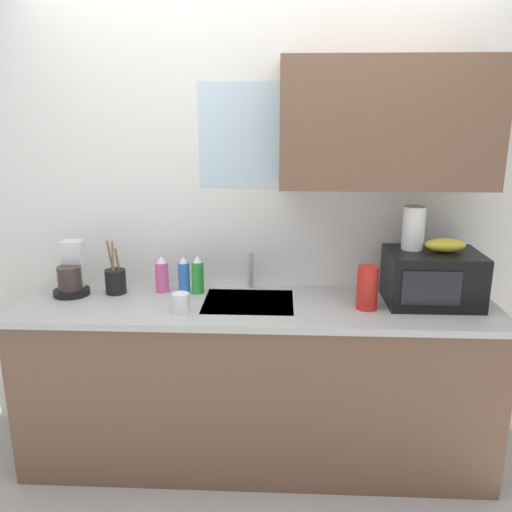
{
  "coord_description": "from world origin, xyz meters",
  "views": [
    {
      "loc": [
        0.12,
        -2.53,
        1.84
      ],
      "look_at": [
        0.0,
        0.0,
        1.15
      ],
      "focal_mm": 36.94,
      "sensor_mm": 36.0,
      "label": 1
    }
  ],
  "objects_px": {
    "coffee_maker": "(72,274)",
    "dish_soap_bottle_blue": "(184,276)",
    "banana_bunch": "(445,245)",
    "dish_soap_bottle_pink": "(162,275)",
    "mug_white": "(181,303)",
    "paper_towel_roll": "(414,228)",
    "cereal_canister": "(367,288)",
    "microwave": "(432,278)",
    "dish_soap_bottle_green": "(198,276)",
    "utensil_crock": "(116,280)"
  },
  "relations": [
    {
      "from": "paper_towel_roll",
      "to": "utensil_crock",
      "type": "xyz_separation_m",
      "value": [
        -1.56,
        0.02,
        -0.31
      ]
    },
    {
      "from": "coffee_maker",
      "to": "paper_towel_roll",
      "type": "bearing_deg",
      "value": -0.27
    },
    {
      "from": "dish_soap_bottle_blue",
      "to": "mug_white",
      "type": "distance_m",
      "value": 0.3
    },
    {
      "from": "microwave",
      "to": "dish_soap_bottle_green",
      "type": "bearing_deg",
      "value": 175.63
    },
    {
      "from": "paper_towel_roll",
      "to": "cereal_canister",
      "type": "bearing_deg",
      "value": -147.99
    },
    {
      "from": "banana_bunch",
      "to": "mug_white",
      "type": "distance_m",
      "value": 1.34
    },
    {
      "from": "dish_soap_bottle_blue",
      "to": "mug_white",
      "type": "xyz_separation_m",
      "value": [
        0.04,
        -0.29,
        -0.05
      ]
    },
    {
      "from": "microwave",
      "to": "coffee_maker",
      "type": "height_order",
      "value": "coffee_maker"
    },
    {
      "from": "microwave",
      "to": "dish_soap_bottle_green",
      "type": "relative_size",
      "value": 2.2
    },
    {
      "from": "dish_soap_bottle_blue",
      "to": "dish_soap_bottle_pink",
      "type": "height_order",
      "value": "dish_soap_bottle_blue"
    },
    {
      "from": "microwave",
      "to": "banana_bunch",
      "type": "distance_m",
      "value": 0.18
    },
    {
      "from": "cereal_canister",
      "to": "dish_soap_bottle_green",
      "type": "bearing_deg",
      "value": 167.64
    },
    {
      "from": "banana_bunch",
      "to": "coffee_maker",
      "type": "relative_size",
      "value": 0.71
    },
    {
      "from": "paper_towel_roll",
      "to": "coffee_maker",
      "type": "relative_size",
      "value": 0.79
    },
    {
      "from": "cereal_canister",
      "to": "mug_white",
      "type": "bearing_deg",
      "value": -174.37
    },
    {
      "from": "dish_soap_bottle_blue",
      "to": "cereal_canister",
      "type": "xyz_separation_m",
      "value": [
        0.95,
        -0.2,
        0.02
      ]
    },
    {
      "from": "dish_soap_bottle_green",
      "to": "mug_white",
      "type": "relative_size",
      "value": 2.2
    },
    {
      "from": "microwave",
      "to": "cereal_canister",
      "type": "bearing_deg",
      "value": -163.83
    },
    {
      "from": "paper_towel_roll",
      "to": "mug_white",
      "type": "height_order",
      "value": "paper_towel_roll"
    },
    {
      "from": "dish_soap_bottle_pink",
      "to": "cereal_canister",
      "type": "bearing_deg",
      "value": -11.19
    },
    {
      "from": "utensil_crock",
      "to": "mug_white",
      "type": "bearing_deg",
      "value": -32.8
    },
    {
      "from": "paper_towel_roll",
      "to": "utensil_crock",
      "type": "distance_m",
      "value": 1.59
    },
    {
      "from": "paper_towel_roll",
      "to": "mug_white",
      "type": "relative_size",
      "value": 2.32
    },
    {
      "from": "dish_soap_bottle_pink",
      "to": "mug_white",
      "type": "distance_m",
      "value": 0.34
    },
    {
      "from": "paper_towel_roll",
      "to": "cereal_canister",
      "type": "relative_size",
      "value": 1.01
    },
    {
      "from": "mug_white",
      "to": "banana_bunch",
      "type": "bearing_deg",
      "value": 8.3
    },
    {
      "from": "dish_soap_bottle_green",
      "to": "dish_soap_bottle_blue",
      "type": "xyz_separation_m",
      "value": [
        -0.08,
        0.01,
        -0.0
      ]
    },
    {
      "from": "microwave",
      "to": "dish_soap_bottle_blue",
      "type": "bearing_deg",
      "value": 175.53
    },
    {
      "from": "banana_bunch",
      "to": "mug_white",
      "type": "bearing_deg",
      "value": -171.7
    },
    {
      "from": "banana_bunch",
      "to": "coffee_maker",
      "type": "height_order",
      "value": "banana_bunch"
    },
    {
      "from": "paper_towel_roll",
      "to": "cereal_canister",
      "type": "xyz_separation_m",
      "value": [
        -0.24,
        -0.15,
        -0.27
      ]
    },
    {
      "from": "microwave",
      "to": "dish_soap_bottle_green",
      "type": "distance_m",
      "value": 1.22
    },
    {
      "from": "paper_towel_roll",
      "to": "utensil_crock",
      "type": "height_order",
      "value": "paper_towel_roll"
    },
    {
      "from": "microwave",
      "to": "mug_white",
      "type": "relative_size",
      "value": 4.84
    },
    {
      "from": "banana_bunch",
      "to": "paper_towel_roll",
      "type": "height_order",
      "value": "paper_towel_roll"
    },
    {
      "from": "dish_soap_bottle_pink",
      "to": "microwave",
      "type": "bearing_deg",
      "value": -4.6
    },
    {
      "from": "cereal_canister",
      "to": "coffee_maker",
      "type": "bearing_deg",
      "value": 174.15
    },
    {
      "from": "dish_soap_bottle_blue",
      "to": "mug_white",
      "type": "relative_size",
      "value": 2.12
    },
    {
      "from": "coffee_maker",
      "to": "microwave",
      "type": "bearing_deg",
      "value": -1.82
    },
    {
      "from": "dish_soap_bottle_green",
      "to": "paper_towel_roll",
      "type": "bearing_deg",
      "value": -2.12
    },
    {
      "from": "banana_bunch",
      "to": "mug_white",
      "type": "relative_size",
      "value": 2.11
    },
    {
      "from": "paper_towel_roll",
      "to": "dish_soap_bottle_green",
      "type": "bearing_deg",
      "value": 177.88
    },
    {
      "from": "coffee_maker",
      "to": "dish_soap_bottle_blue",
      "type": "bearing_deg",
      "value": 3.92
    },
    {
      "from": "banana_bunch",
      "to": "dish_soap_bottle_blue",
      "type": "distance_m",
      "value": 1.36
    },
    {
      "from": "banana_bunch",
      "to": "dish_soap_bottle_pink",
      "type": "height_order",
      "value": "banana_bunch"
    },
    {
      "from": "dish_soap_bottle_green",
      "to": "mug_white",
      "type": "xyz_separation_m",
      "value": [
        -0.04,
        -0.28,
        -0.05
      ]
    },
    {
      "from": "dish_soap_bottle_blue",
      "to": "dish_soap_bottle_pink",
      "type": "relative_size",
      "value": 1.02
    },
    {
      "from": "coffee_maker",
      "to": "dish_soap_bottle_pink",
      "type": "height_order",
      "value": "coffee_maker"
    },
    {
      "from": "paper_towel_roll",
      "to": "dish_soap_bottle_pink",
      "type": "relative_size",
      "value": 1.12
    },
    {
      "from": "paper_towel_roll",
      "to": "dish_soap_bottle_pink",
      "type": "xyz_separation_m",
      "value": [
        -1.31,
        0.06,
        -0.29
      ]
    }
  ]
}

